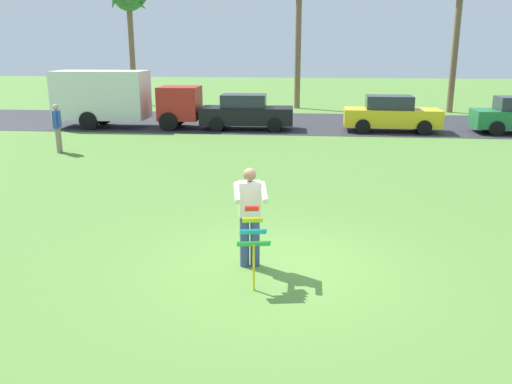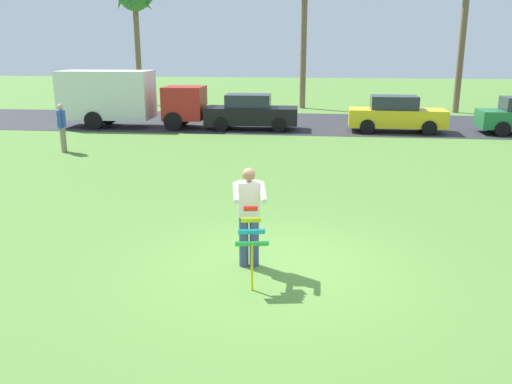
# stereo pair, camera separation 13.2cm
# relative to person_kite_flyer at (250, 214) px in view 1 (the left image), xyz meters

# --- Properties ---
(ground_plane) EXTENTS (120.00, 120.00, 0.00)m
(ground_plane) POSITION_rel_person_kite_flyer_xyz_m (0.43, 0.05, -0.95)
(ground_plane) COLOR #568438
(road_strip) EXTENTS (120.00, 8.00, 0.01)m
(road_strip) POSITION_rel_person_kite_flyer_xyz_m (0.43, 18.16, -0.95)
(road_strip) COLOR #2D2D33
(road_strip) RESTS_ON ground
(person_kite_flyer) EXTENTS (0.63, 0.72, 1.73)m
(person_kite_flyer) POSITION_rel_person_kite_flyer_xyz_m (0.00, 0.00, 0.00)
(person_kite_flyer) COLOR #384772
(person_kite_flyer) RESTS_ON ground
(kite_held) EXTENTS (0.53, 0.68, 1.24)m
(kite_held) POSITION_rel_person_kite_flyer_xyz_m (0.14, -0.77, -0.10)
(kite_held) COLOR red
(kite_held) RESTS_ON ground
(parked_truck_red_cab) EXTENTS (6.75, 2.25, 2.62)m
(parked_truck_red_cab) POSITION_rel_person_kite_flyer_xyz_m (-8.01, 15.76, 0.46)
(parked_truck_red_cab) COLOR #B2231E
(parked_truck_red_cab) RESTS_ON ground
(parked_car_black) EXTENTS (4.26, 1.95, 1.60)m
(parked_car_black) POSITION_rel_person_kite_flyer_xyz_m (-2.02, 15.76, -0.18)
(parked_car_black) COLOR black
(parked_car_black) RESTS_ON ground
(parked_car_yellow) EXTENTS (4.24, 1.92, 1.60)m
(parked_car_yellow) POSITION_rel_person_kite_flyer_xyz_m (4.49, 15.76, -0.18)
(parked_car_yellow) COLOR yellow
(parked_car_yellow) RESTS_ON ground
(person_walker_near) EXTENTS (0.30, 0.56, 1.73)m
(person_walker_near) POSITION_rel_person_kite_flyer_xyz_m (-8.02, 9.50, -0.02)
(person_walker_near) COLOR gray
(person_walker_near) RESTS_ON ground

